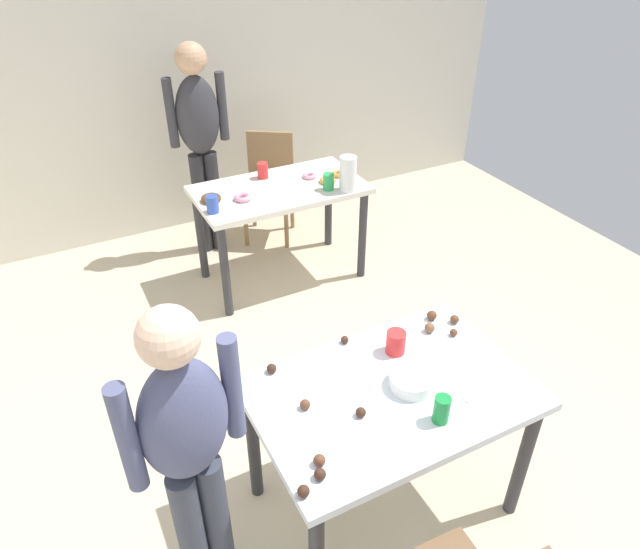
{
  "coord_description": "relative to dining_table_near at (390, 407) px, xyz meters",
  "views": [
    {
      "loc": [
        -0.98,
        -1.48,
        2.51
      ],
      "look_at": [
        0.13,
        0.66,
        0.9
      ],
      "focal_mm": 32.51,
      "sensor_mm": 36.0,
      "label": 1
    }
  ],
  "objects": [
    {
      "name": "ground_plane",
      "position": [
        -0.1,
        0.06,
        -0.65
      ],
      "size": [
        6.4,
        6.4,
        0.0
      ],
      "primitive_type": "plane",
      "color": "beige"
    },
    {
      "name": "wall_back",
      "position": [
        -0.1,
        3.26,
        0.65
      ],
      "size": [
        6.4,
        0.1,
        2.6
      ],
      "primitive_type": "cube",
      "color": "beige",
      "rests_on": "ground_plane"
    },
    {
      "name": "dining_table_near",
      "position": [
        0.0,
        0.0,
        0.0
      ],
      "size": [
        1.17,
        0.77,
        0.75
      ],
      "color": "silver",
      "rests_on": "ground_plane"
    },
    {
      "name": "dining_table_far",
      "position": [
        0.39,
        2.04,
        -0.01
      ],
      "size": [
        1.2,
        0.66,
        0.75
      ],
      "color": "silver",
      "rests_on": "ground_plane"
    },
    {
      "name": "chair_far_table",
      "position": [
        0.58,
        2.71,
        -0.15
      ],
      "size": [
        0.55,
        0.55,
        0.87
      ],
      "color": "olive",
      "rests_on": "ground_plane"
    },
    {
      "name": "person_girl_near",
      "position": [
        -0.86,
        -0.01,
        0.24
      ],
      "size": [
        0.46,
        0.25,
        1.48
      ],
      "color": "#383D4C",
      "rests_on": "ground_plane"
    },
    {
      "name": "person_adult_far",
      "position": [
        0.04,
        2.69,
        0.35
      ],
      "size": [
        0.45,
        0.22,
        1.64
      ],
      "color": "#28282D",
      "rests_on": "ground_plane"
    },
    {
      "name": "mixing_bowl",
      "position": [
        0.09,
        -0.02,
        0.13
      ],
      "size": [
        0.19,
        0.19,
        0.06
      ],
      "primitive_type": "cylinder",
      "color": "white",
      "rests_on": "dining_table_near"
    },
    {
      "name": "soda_can",
      "position": [
        0.08,
        -0.23,
        0.16
      ],
      "size": [
        0.07,
        0.07,
        0.12
      ],
      "primitive_type": "cylinder",
      "color": "#198438",
      "rests_on": "dining_table_near"
    },
    {
      "name": "fork_near",
      "position": [
        0.32,
        -0.2,
        0.11
      ],
      "size": [
        0.17,
        0.02,
        0.01
      ],
      "primitive_type": "cube",
      "color": "silver",
      "rests_on": "dining_table_near"
    },
    {
      "name": "cup_near_0",
      "position": [
        0.15,
        0.2,
        0.16
      ],
      "size": [
        0.09,
        0.09,
        0.11
      ],
      "primitive_type": "cylinder",
      "color": "red",
      "rests_on": "dining_table_near"
    },
    {
      "name": "cake_ball_0",
      "position": [
        -0.19,
        -0.06,
        0.12
      ],
      "size": [
        0.04,
        0.04,
        0.04
      ],
      "primitive_type": "sphere",
      "color": "#3D2319",
      "rests_on": "dining_table_near"
    },
    {
      "name": "cake_ball_1",
      "position": [
        -0.37,
        0.08,
        0.12
      ],
      "size": [
        0.04,
        0.04,
        0.04
      ],
      "primitive_type": "sphere",
      "color": "brown",
      "rests_on": "dining_table_near"
    },
    {
      "name": "cake_ball_2",
      "position": [
        0.52,
        0.24,
        0.12
      ],
      "size": [
        0.04,
        0.04,
        0.04
      ],
      "primitive_type": "sphere",
      "color": "brown",
      "rests_on": "dining_table_near"
    },
    {
      "name": "cake_ball_3",
      "position": [
        -0.03,
        0.36,
        0.12
      ],
      "size": [
        0.04,
        0.04,
        0.04
      ],
      "primitive_type": "sphere",
      "color": "#3D2319",
      "rests_on": "dining_table_near"
    },
    {
      "name": "cake_ball_4",
      "position": [
        -0.41,
        0.33,
        0.12
      ],
      "size": [
        0.04,
        0.04,
        0.04
      ],
      "primitive_type": "sphere",
      "color": "#3D2319",
      "rests_on": "dining_table_near"
    },
    {
      "name": "cake_ball_5",
      "position": [
        0.45,
        0.17,
        0.12
      ],
      "size": [
        0.04,
        0.04,
        0.04
      ],
      "primitive_type": "sphere",
      "color": "brown",
      "rests_on": "dining_table_near"
    },
    {
      "name": "cake_ball_6",
      "position": [
        -0.44,
        -0.2,
        0.13
      ],
      "size": [
        0.05,
        0.05,
        0.05
      ],
      "primitive_type": "sphere",
      "color": "brown",
      "rests_on": "dining_table_near"
    },
    {
      "name": "cake_ball_7",
      "position": [
        -0.55,
        -0.29,
        0.13
      ],
      "size": [
        0.04,
        0.04,
        0.04
      ],
      "primitive_type": "sphere",
      "color": "#3D2319",
      "rests_on": "dining_table_near"
    },
    {
      "name": "cake_ball_8",
      "position": [
        0.37,
        0.24,
        0.13
      ],
      "size": [
        0.05,
        0.05,
        0.05
      ],
      "primitive_type": "sphere",
      "color": "brown",
      "rests_on": "dining_table_near"
    },
    {
      "name": "cake_ball_9",
      "position": [
        0.44,
        0.32,
        0.13
      ],
      "size": [
        0.05,
        0.05,
        0.05
      ],
      "primitive_type": "sphere",
      "color": "brown",
      "rests_on": "dining_table_near"
    },
    {
      "name": "cake_ball_10",
      "position": [
        -0.47,
        -0.25,
        0.13
      ],
      "size": [
        0.04,
        0.04,
        0.04
      ],
      "primitive_type": "sphere",
      "color": "#3D2319",
      "rests_on": "dining_table_near"
    },
    {
      "name": "pitcher_far",
      "position": [
        0.79,
        1.77,
        0.23
      ],
      "size": [
        0.12,
        0.12,
        0.25
      ],
      "primitive_type": "cylinder",
      "color": "white",
      "rests_on": "dining_table_far"
    },
    {
      "name": "cup_far_0",
      "position": [
        0.35,
        2.24,
        0.16
      ],
      "size": [
        0.08,
        0.08,
        0.11
      ],
      "primitive_type": "cylinder",
      "color": "red",
      "rests_on": "dining_table_far"
    },
    {
      "name": "cup_far_1",
      "position": [
        -0.15,
        1.89,
        0.16
      ],
      "size": [
        0.08,
        0.08,
        0.11
      ],
      "primitive_type": "cylinder",
      "color": "#3351B2",
      "rests_on": "dining_table_far"
    },
    {
      "name": "cup_far_2",
      "position": [
        0.68,
        1.85,
        0.16
      ],
      "size": [
        0.08,
        0.08,
        0.12
      ],
      "primitive_type": "cylinder",
      "color": "green",
      "rests_on": "dining_table_far"
    },
    {
      "name": "donut_far_0",
      "position": [
        0.85,
        2.02,
        0.12
      ],
      "size": [
        0.11,
        0.11,
        0.03
      ],
      "primitive_type": "torus",
      "color": "gold",
      "rests_on": "dining_table_far"
    },
    {
      "name": "donut_far_1",
      "position": [
        -0.11,
        2.05,
        0.12
      ],
      "size": [
        0.14,
        0.14,
        0.04
      ],
      "primitive_type": "torus",
      "color": "brown",
      "rests_on": "dining_table_far"
    },
    {
      "name": "donut_far_2",
      "position": [
        0.65,
        2.08,
        0.12
      ],
      "size": [
        0.1,
        0.1,
        0.03
      ],
      "primitive_type": "torus",
      "color": "pink",
      "rests_on": "dining_table_far"
    },
    {
      "name": "donut_far_3",
      "position": [
        0.73,
        1.95,
        0.12
      ],
      "size": [
        0.12,
        0.12,
        0.04
      ],
      "primitive_type": "torus",
      "color": "gold",
      "rests_on": "dining_table_far"
    },
    {
      "name": "donut_far_4",
      "position": [
        0.09,
        1.97,
        0.12
      ],
      "size": [
        0.12,
        0.12,
        0.04
      ],
      "primitive_type": "torus",
      "color": "pink",
      "rests_on": "dining_table_far"
    }
  ]
}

